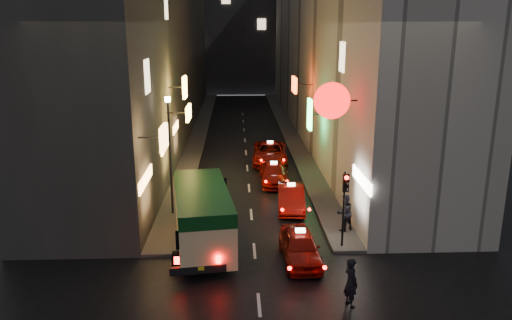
{
  "coord_description": "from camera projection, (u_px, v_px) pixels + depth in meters",
  "views": [
    {
      "loc": [
        -0.77,
        -12.15,
        9.85
      ],
      "look_at": [
        0.25,
        13.0,
        3.04
      ],
      "focal_mm": 35.0,
      "sensor_mm": 36.0,
      "label": 1
    }
  ],
  "objects": [
    {
      "name": "sidewalk_right",
      "position": [
        289.0,
        132.0,
        47.26
      ],
      "size": [
        1.5,
        52.0,
        0.15
      ],
      "primitive_type": "cube",
      "color": "#4B4946",
      "rests_on": "ground"
    },
    {
      "name": "taxi_third",
      "position": [
        274.0,
        172.0,
        32.08
      ],
      "size": [
        1.9,
        4.61,
        1.63
      ],
      "color": "maroon",
      "rests_on": "ground"
    },
    {
      "name": "minibus",
      "position": [
        202.0,
        211.0,
        22.39
      ],
      "size": [
        3.17,
        6.82,
        2.82
      ],
      "color": "#F9D99C",
      "rests_on": "ground"
    },
    {
      "name": "taxi_second",
      "position": [
        291.0,
        196.0,
        27.46
      ],
      "size": [
        2.36,
        5.03,
        1.73
      ],
      "color": "maroon",
      "rests_on": "ground"
    },
    {
      "name": "taxi_far",
      "position": [
        270.0,
        151.0,
        36.67
      ],
      "size": [
        2.58,
        5.64,
        1.93
      ],
      "color": "maroon",
      "rests_on": "ground"
    },
    {
      "name": "traffic_light",
      "position": [
        345.0,
        194.0,
        21.95
      ],
      "size": [
        0.26,
        0.43,
        3.5
      ],
      "color": "black",
      "rests_on": "sidewalk_right"
    },
    {
      "name": "pedestrian_sidewalk",
      "position": [
        345.0,
        210.0,
        24.15
      ],
      "size": [
        0.92,
        0.79,
        2.08
      ],
      "primitive_type": "imported",
      "rotation": [
        0.0,
        0.0,
        3.61
      ],
      "color": "black",
      "rests_on": "sidewalk_right"
    },
    {
      "name": "lamp_post",
      "position": [
        170.0,
        148.0,
        25.72
      ],
      "size": [
        0.28,
        0.28,
        6.22
      ],
      "color": "black",
      "rests_on": "sidewalk_left"
    },
    {
      "name": "pedestrian_crossing",
      "position": [
        351.0,
        279.0,
        17.89
      ],
      "size": [
        0.67,
        0.81,
        2.1
      ],
      "primitive_type": "imported",
      "rotation": [
        0.0,
        0.0,
        1.94
      ],
      "color": "black",
      "rests_on": "ground"
    },
    {
      "name": "building_right",
      "position": [
        332.0,
        35.0,
        45.07
      ],
      "size": [
        8.09,
        52.13,
        18.0
      ],
      "color": "#B5AEA6",
      "rests_on": "ground"
    },
    {
      "name": "building_far",
      "position": [
        240.0,
        17.0,
        75.1
      ],
      "size": [
        30.0,
        10.0,
        22.0
      ],
      "primitive_type": "cube",
      "color": "#333237",
      "rests_on": "ground"
    },
    {
      "name": "taxi_near",
      "position": [
        300.0,
        244.0,
        21.38
      ],
      "size": [
        2.17,
        4.92,
        1.71
      ],
      "color": "maroon",
      "rests_on": "ground"
    },
    {
      "name": "building_left",
      "position": [
        154.0,
        35.0,
        44.44
      ],
      "size": [
        7.44,
        52.0,
        18.0
      ],
      "color": "#383533",
      "rests_on": "ground"
    },
    {
      "name": "sidewalk_left",
      "position": [
        199.0,
        133.0,
        46.92
      ],
      "size": [
        1.5,
        52.0,
        0.15
      ],
      "primitive_type": "cube",
      "color": "#4B4946",
      "rests_on": "ground"
    }
  ]
}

